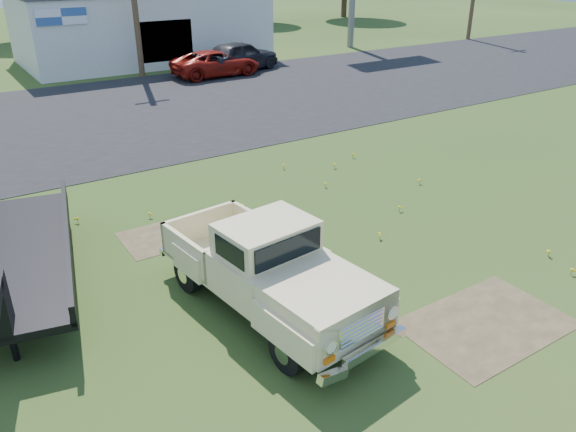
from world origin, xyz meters
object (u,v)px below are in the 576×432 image
at_px(vintage_pickup_truck, 267,267).
at_px(dark_sedan, 240,56).
at_px(red_pickup, 216,64).
at_px(flatbed_trailer, 14,250).

height_order(vintage_pickup_truck, dark_sedan, vintage_pickup_truck).
bearing_deg(dark_sedan, vintage_pickup_truck, 135.23).
distance_m(vintage_pickup_truck, dark_sedan, 23.44).
bearing_deg(vintage_pickup_truck, dark_sedan, 56.15).
bearing_deg(vintage_pickup_truck, red_pickup, 59.47).
relative_size(flatbed_trailer, red_pickup, 1.31).
distance_m(flatbed_trailer, red_pickup, 21.27).
relative_size(vintage_pickup_truck, red_pickup, 1.05).
bearing_deg(red_pickup, flatbed_trailer, 141.51).
xyz_separation_m(flatbed_trailer, dark_sedan, (14.53, 17.42, -0.03)).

